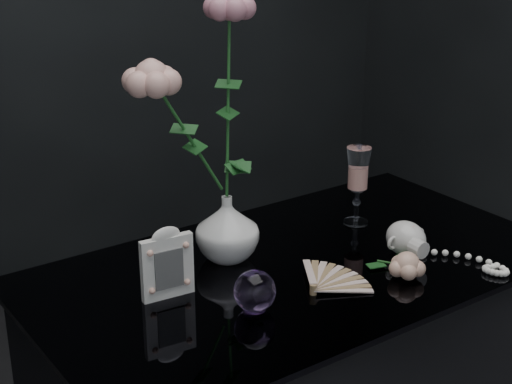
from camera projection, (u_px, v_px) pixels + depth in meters
vase at (227, 228)px, 1.54m from camera, size 0.15×0.15×0.13m
wine_glass at (357, 186)px, 1.70m from camera, size 0.06×0.06×0.18m
picture_frame at (167, 262)px, 1.40m from camera, size 0.11×0.09×0.14m
paperweight at (255, 291)px, 1.36m from camera, size 0.09×0.09×0.07m
paper_fan at (313, 288)px, 1.42m from camera, size 0.24×0.20×0.02m
loose_rose at (407, 265)px, 1.48m from camera, size 0.16×0.18×0.05m
pearl_jar at (406, 237)px, 1.57m from camera, size 0.25×0.26×0.07m
roses at (205, 105)px, 1.43m from camera, size 0.27×0.13×0.44m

